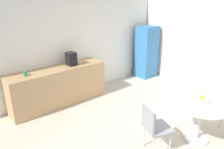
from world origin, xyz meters
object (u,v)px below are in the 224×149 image
object	(u,v)px
chair_gray	(153,124)
mug_white	(25,74)
coffee_maker	(71,59)
locker_cabinet	(147,52)
fruit_bowl	(202,100)
round_table	(200,110)

from	to	relation	value
chair_gray	mug_white	distance (m)	2.81
chair_gray	mug_white	xyz separation A→B (m)	(-1.06, 2.57, 0.43)
mug_white	coffee_maker	distance (m)	1.13
chair_gray	mug_white	world-z (taller)	mug_white
chair_gray	mug_white	size ratio (longest dim) A/B	6.43
mug_white	coffee_maker	bearing A→B (deg)	1.09
locker_cabinet	fruit_bowl	xyz separation A→B (m)	(-1.88, -2.83, -0.01)
round_table	mug_white	bearing A→B (deg)	123.64
round_table	mug_white	distance (m)	3.51
mug_white	fruit_bowl	bearing A→B (deg)	-56.30
locker_cabinet	mug_white	size ratio (longest dim) A/B	12.58
chair_gray	mug_white	bearing A→B (deg)	112.31
round_table	coffee_maker	size ratio (longest dim) A/B	3.25
chair_gray	round_table	bearing A→B (deg)	-20.74
fruit_bowl	coffee_maker	world-z (taller)	coffee_maker
mug_white	round_table	bearing A→B (deg)	-56.36
round_table	fruit_bowl	bearing A→B (deg)	-12.11
fruit_bowl	coffee_maker	bearing A→B (deg)	105.49
locker_cabinet	chair_gray	xyz separation A→B (m)	(-2.76, -2.49, -0.29)
round_table	fruit_bowl	distance (m)	0.19
mug_white	coffee_maker	size ratio (longest dim) A/B	0.40
locker_cabinet	round_table	bearing A→B (deg)	-123.65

